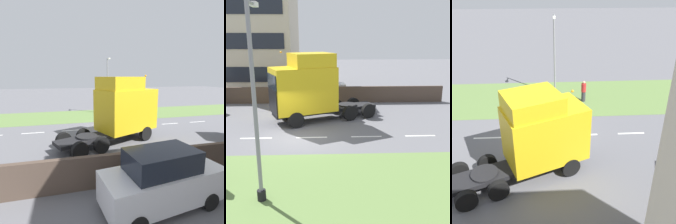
{
  "view_description": "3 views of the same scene",
  "coord_description": "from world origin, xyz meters",
  "views": [
    {
      "loc": [
        16.18,
        -4.36,
        4.67
      ],
      "look_at": [
        0.85,
        -0.5,
        1.64
      ],
      "focal_mm": 30.0,
      "sensor_mm": 36.0,
      "label": 1
    },
    {
      "loc": [
        -15.44,
        -1.55,
        5.61
      ],
      "look_at": [
        -1.26,
        -2.18,
        1.85
      ],
      "focal_mm": 45.0,
      "sensor_mm": 36.0,
      "label": 2
    },
    {
      "loc": [
        15.77,
        0.22,
        10.15
      ],
      "look_at": [
        0.04,
        1.15,
        1.8
      ],
      "focal_mm": 45.0,
      "sensor_mm": 36.0,
      "label": 3
    }
  ],
  "objects": [
    {
      "name": "grass_verge",
      "position": [
        -6.0,
        0.0,
        0.01
      ],
      "size": [
        7.0,
        44.0,
        0.01
      ],
      "color": "#607F42",
      "rests_on": "ground"
    },
    {
      "name": "boundary_wall",
      "position": [
        9.0,
        0.0,
        0.72
      ],
      "size": [
        0.25,
        24.0,
        1.44
      ],
      "color": "#4C3D33",
      "rests_on": "ground"
    },
    {
      "name": "pedestrian",
      "position": [
        -5.18,
        3.07,
        0.88
      ],
      "size": [
        0.39,
        0.39,
        1.79
      ],
      "color": "#333338",
      "rests_on": "ground"
    },
    {
      "name": "lorry_cab",
      "position": [
        3.37,
        -0.31,
        2.33
      ],
      "size": [
        5.12,
        7.61,
        4.77
      ],
      "rotation": [
        0.0,
        0.0,
        0.41
      ],
      "color": "black",
      "rests_on": "ground"
    },
    {
      "name": "ground_plane",
      "position": [
        0.0,
        0.0,
        0.0
      ],
      "size": [
        120.0,
        120.0,
        0.0
      ],
      "primitive_type": "plane",
      "color": "slate",
      "rests_on": "ground"
    },
    {
      "name": "parked_car",
      "position": [
        10.71,
        -1.13,
        1.05
      ],
      "size": [
        2.3,
        4.66,
        2.18
      ],
      "rotation": [
        0.0,
        0.0,
        0.14
      ],
      "color": "silver",
      "rests_on": "ground"
    },
    {
      "name": "lamp_post",
      "position": [
        -6.37,
        0.77,
        3.15
      ],
      "size": [
        1.27,
        0.31,
        6.78
      ],
      "color": "black",
      "rests_on": "ground"
    },
    {
      "name": "lane_markings",
      "position": [
        0.0,
        -0.7,
        0.0
      ],
      "size": [
        0.16,
        21.0,
        0.0
      ],
      "color": "white",
      "rests_on": "ground"
    }
  ]
}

